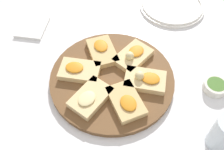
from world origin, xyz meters
TOP-DOWN VIEW (x-y plane):
  - ground_plane at (0.00, 0.00)m, footprint 3.00×3.00m
  - serving_board at (0.00, 0.00)m, footprint 0.38×0.38m
  - focaccia_slice_0 at (0.01, 0.10)m, footprint 0.09×0.13m
  - focaccia_slice_1 at (-0.08, 0.06)m, footprint 0.14×0.14m
  - focaccia_slice_2 at (-0.09, -0.04)m, footprint 0.14×0.12m
  - focaccia_slice_3 at (-0.01, -0.10)m, footprint 0.09×0.13m
  - focaccia_slice_4 at (0.09, -0.05)m, footprint 0.15×0.13m
  - focaccia_slice_5 at (0.09, 0.05)m, footprint 0.14×0.13m
  - plate_left at (-0.38, 0.21)m, footprint 0.25×0.25m
  - napkin_stack at (-0.21, -0.31)m, footprint 0.12×0.11m
  - dipping_bowl at (0.01, 0.31)m, footprint 0.07×0.07m

SIDE VIEW (x-z plane):
  - ground_plane at x=0.00m, z-range 0.00..0.00m
  - napkin_stack at x=-0.21m, z-range 0.00..0.01m
  - plate_left at x=-0.38m, z-range 0.00..0.02m
  - serving_board at x=0.00m, z-range 0.00..0.02m
  - dipping_bowl at x=0.01m, z-range 0.00..0.03m
  - focaccia_slice_2 at x=-0.09m, z-range 0.01..0.04m
  - focaccia_slice_3 at x=-0.01m, z-range 0.01..0.04m
  - focaccia_slice_4 at x=0.09m, z-range 0.01..0.04m
  - focaccia_slice_5 at x=0.09m, z-range 0.01..0.04m
  - focaccia_slice_0 at x=0.01m, z-range 0.01..0.05m
  - focaccia_slice_1 at x=-0.08m, z-range 0.01..0.05m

